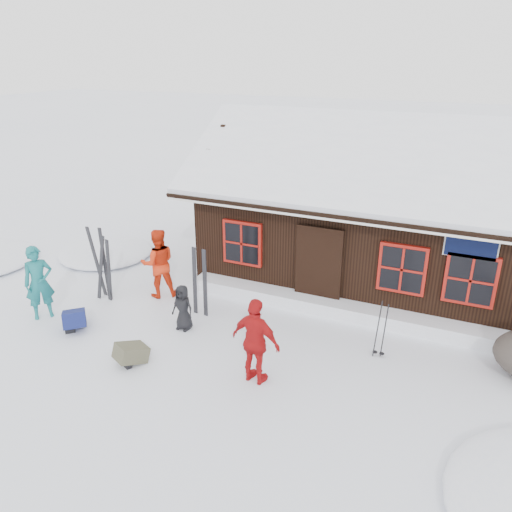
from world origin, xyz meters
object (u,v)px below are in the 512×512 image
Objects in this scene: skier_teal at (39,283)px; skier_crouched at (183,308)px; skier_orange_left at (158,263)px; backpack_blue at (75,322)px; ski_poles at (381,331)px; backpack_olive at (132,356)px; skier_orange_right at (256,342)px; ski_pair_left at (105,270)px.

skier_crouched is (3.28, 0.87, -0.35)m from skier_teal.
skier_orange_left is 2.79× the size of backpack_blue.
backpack_olive is (-4.45, -2.26, -0.44)m from ski_poles.
skier_orange_left is 5.67m from ski_poles.
skier_orange_left is at bearing 175.01° from ski_poles.
ski_poles is (4.22, 0.68, 0.07)m from skier_crouched.
skier_orange_left is 1.68× the size of skier_crouched.
skier_orange_right reaches higher than backpack_blue.
skier_orange_left is 1.88m from skier_crouched.
backpack_blue is 1.09× the size of backpack_olive.
ski_pair_left reaches higher than backpack_olive.
ski_poles is 5.01m from backpack_olive.
backpack_blue is (-4.48, 0.08, -0.68)m from skier_orange_right.
skier_crouched is 4.27m from ski_poles.
skier_teal is 1.29m from backpack_blue.
skier_teal is 1.02× the size of skier_orange_right.
skier_crouched is 0.61× the size of ski_pair_left.
skier_teal is at bearing 128.80° from backpack_blue.
backpack_olive is (-2.50, -0.49, -0.70)m from skier_orange_right.
backpack_blue is (1.07, -0.14, -0.71)m from skier_teal.
skier_crouched is at bearing -19.07° from backpack_blue.
skier_crouched is 1.64m from backpack_olive.
ski_poles is at bearing -128.39° from skier_orange_right.
ski_poles is 6.67m from backpack_blue.
ski_pair_left is 1.36× the size of ski_poles.
skier_teal is 0.99× the size of skier_orange_left.
skier_teal is at bearing -168.29° from ski_poles.
backpack_olive is at bearing -65.58° from skier_teal.
skier_orange_right is 2.65m from ski_poles.
backpack_blue is (-2.22, -1.01, -0.36)m from skier_crouched.
ski_pair_left reaches higher than skier_crouched.
backpack_blue is (-6.43, -1.70, -0.43)m from ski_poles.
skier_teal is 1.37× the size of ski_poles.
ski_poles is (1.95, 1.77, -0.25)m from skier_orange_right.
skier_crouched is at bearing 106.82° from backpack_olive.
skier_orange_left is at bearing -4.77° from skier_teal.
skier_orange_right is at bearing 36.24° from backpack_olive.
ski_poles is at bearing 13.33° from skier_crouched.
backpack_olive is (3.05, -0.71, -0.72)m from skier_teal.
skier_orange_left is at bearing 138.55° from backpack_olive.
skier_orange_right is at bearing 109.14° from skier_orange_left.
backpack_blue is at bearing -60.03° from skier_teal.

